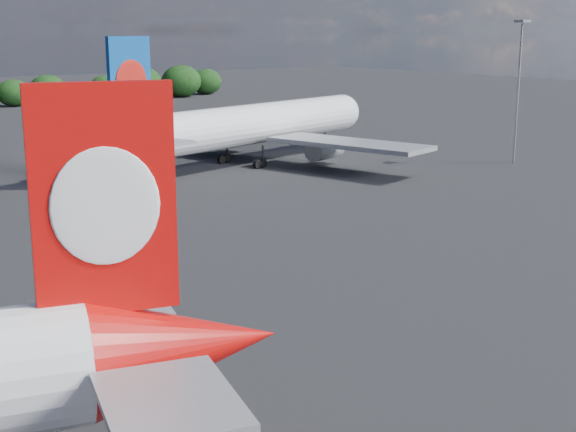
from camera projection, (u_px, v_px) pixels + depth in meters
china_southern_airliner at (246, 126)px, 109.32m from camera, size 52.44×50.30×17.44m
floodlight_mast_near at (519, 70)px, 109.24m from camera, size 1.60×1.60×19.46m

